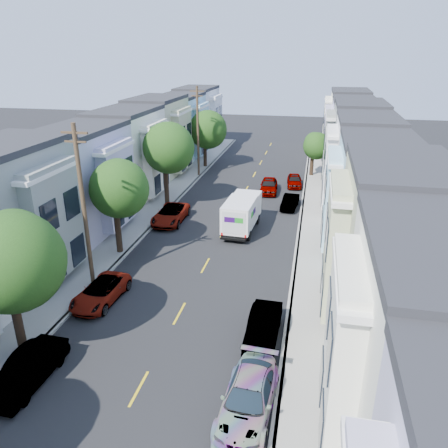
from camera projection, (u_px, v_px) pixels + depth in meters
name	position (u px, v px, depth m)	size (l,w,h in m)	color
ground	(179.00, 314.00, 24.64)	(160.00, 160.00, 0.00)	black
road_slab	(230.00, 219.00, 38.26)	(12.00, 70.00, 0.02)	black
curb_left	(165.00, 214.00, 39.38)	(0.30, 70.00, 0.15)	gray
curb_right	(300.00, 224.00, 37.09)	(0.30, 70.00, 0.15)	gray
sidewalk_left	(151.00, 213.00, 39.63)	(2.60, 70.00, 0.15)	gray
sidewalk_right	(316.00, 225.00, 36.84)	(2.60, 70.00, 0.15)	gray
centerline	(230.00, 219.00, 38.26)	(0.12, 70.00, 0.01)	gold
townhouse_row_left	(112.00, 210.00, 40.38)	(5.00, 70.00, 8.50)	#A2D2E5
townhouse_row_right	(362.00, 229.00, 36.15)	(5.00, 70.00, 8.50)	#A2D2E5
tree_b	(11.00, 262.00, 19.74)	(4.70, 4.70, 7.30)	black
tree_c	(118.00, 189.00, 30.07)	(4.12, 4.12, 7.01)	black
tree_d	(168.00, 148.00, 39.58)	(4.70, 4.70, 7.90)	black
tree_e	(207.00, 130.00, 53.44)	(4.70, 4.70, 7.06)	black
tree_far_r	(316.00, 146.00, 49.92)	(3.10, 3.10, 5.12)	black
utility_pole_near	(84.00, 208.00, 25.73)	(1.60, 0.26, 10.00)	#42301E
utility_pole_far	(198.00, 132.00, 49.34)	(1.60, 0.26, 10.00)	#42301E
fedex_truck	(242.00, 212.00, 35.42)	(2.23, 5.79, 2.78)	silver
lead_sedan	(269.00, 186.00, 45.16)	(1.74, 4.55, 1.47)	black
parked_left_b	(28.00, 370.00, 19.26)	(1.51, 4.28, 1.43)	#10103E
parked_left_c	(101.00, 292.00, 25.61)	(2.05, 4.45, 1.24)	#8F929E
parked_left_d	(171.00, 214.00, 37.41)	(2.33, 5.06, 1.41)	#3D0A11
parked_right_a	(248.00, 398.00, 17.69)	(2.05, 4.87, 1.46)	slate
parked_right_b	(263.00, 327.00, 22.24)	(1.50, 4.26, 1.42)	#B5B1C4
parked_right_c	(290.00, 202.00, 40.72)	(1.29, 3.64, 1.21)	black
parked_right_d	(294.00, 181.00, 47.22)	(1.53, 4.00, 1.30)	#0B1637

